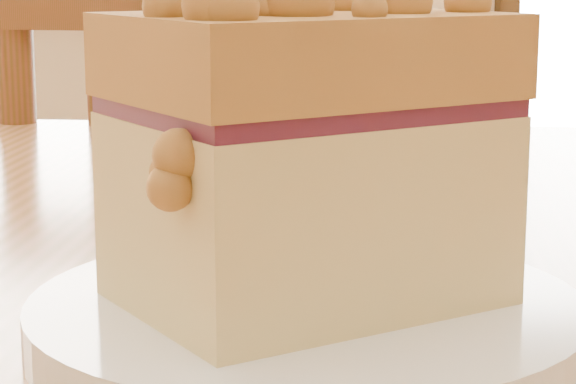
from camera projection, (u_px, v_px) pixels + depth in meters
The scene contains 2 objects.
plate at pixel (307, 322), 0.42m from camera, with size 0.21×0.21×0.02m.
cake_slice at pixel (302, 140), 0.41m from camera, with size 0.15×0.13×0.12m.
Camera 1 is at (-0.21, -0.49, 0.89)m, focal length 70.00 mm.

